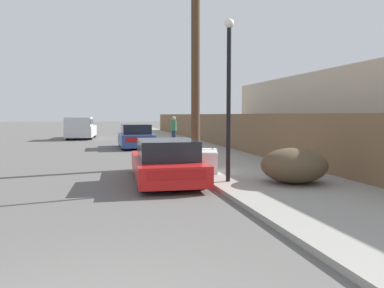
{
  "coord_description": "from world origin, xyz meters",
  "views": [
    {
      "loc": [
        0.35,
        -3.04,
        1.98
      ],
      "look_at": [
        4.24,
        13.25,
        0.67
      ],
      "focal_mm": 35.0,
      "sensor_mm": 36.0,
      "label": 1
    }
  ],
  "objects": [
    {
      "name": "pickup_truck",
      "position": [
        -1.41,
        28.83,
        0.89
      ],
      "size": [
        2.36,
        5.48,
        1.78
      ],
      "rotation": [
        0.0,
        0.0,
        3.08
      ],
      "color": "silver",
      "rests_on": "ground"
    },
    {
      "name": "parked_sports_car_red",
      "position": [
        2.15,
        7.85,
        0.58
      ],
      "size": [
        2.02,
        4.58,
        1.26
      ],
      "rotation": [
        0.0,
        0.0,
        -0.04
      ],
      "color": "red",
      "rests_on": "ground"
    },
    {
      "name": "brush_pile",
      "position": [
        5.41,
        6.16,
        0.6
      ],
      "size": [
        1.83,
        1.7,
        0.96
      ],
      "color": "brown",
      "rests_on": "sidewalk_curb"
    },
    {
      "name": "street_lamp",
      "position": [
        3.73,
        6.78,
        2.72
      ],
      "size": [
        0.26,
        0.26,
        4.46
      ],
      "color": "black",
      "rests_on": "sidewalk_curb"
    },
    {
      "name": "utility_pole",
      "position": [
        3.81,
        10.9,
        4.57
      ],
      "size": [
        1.8,
        0.33,
        8.72
      ],
      "color": "#4C3826",
      "rests_on": "sidewalk_curb"
    },
    {
      "name": "discarded_fridge",
      "position": [
        3.71,
        8.83,
        0.46
      ],
      "size": [
        1.06,
        1.77,
        0.71
      ],
      "rotation": [
        0.0,
        0.0,
        -0.27
      ],
      "color": "silver",
      "rests_on": "sidewalk_curb"
    },
    {
      "name": "pedestrian",
      "position": [
        4.77,
        20.51,
        1.02
      ],
      "size": [
        0.34,
        0.34,
        1.75
      ],
      "color": "#282D42",
      "rests_on": "sidewalk_curb"
    },
    {
      "name": "sidewalk_curb",
      "position": [
        5.3,
        23.5,
        0.06
      ],
      "size": [
        4.2,
        63.0,
        0.12
      ],
      "primitive_type": "cube",
      "color": "gray",
      "rests_on": "ground"
    },
    {
      "name": "wooden_fence",
      "position": [
        7.25,
        22.24,
        1.07
      ],
      "size": [
        0.08,
        40.7,
        1.9
      ],
      "primitive_type": "cube",
      "color": "brown",
      "rests_on": "sidewalk_curb"
    },
    {
      "name": "car_parked_mid",
      "position": [
        2.24,
        19.39,
        0.66
      ],
      "size": [
        1.92,
        4.13,
        1.42
      ],
      "rotation": [
        0.0,
        0.0,
        0.01
      ],
      "color": "#2D478C",
      "rests_on": "ground"
    }
  ]
}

